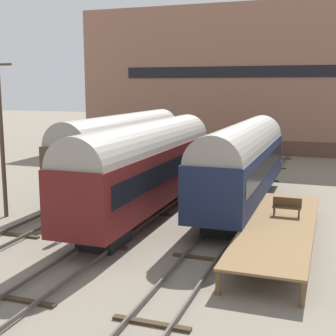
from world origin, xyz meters
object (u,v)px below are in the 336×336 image
object	(u,v)px
train_car_maroon	(146,164)
bench	(287,206)
train_car_brown	(124,145)
utility_pole	(1,129)
train_car_navy	(243,160)
person_worker	(64,218)

from	to	relation	value
train_car_maroon	bench	size ratio (longest dim) A/B	11.61
train_car_brown	bench	world-z (taller)	train_car_brown
train_car_maroon	utility_pole	world-z (taller)	utility_pole
train_car_navy	bench	xyz separation A→B (m)	(3.10, -4.70, -1.46)
train_car_maroon	person_worker	distance (m)	6.00
train_car_navy	train_car_maroon	world-z (taller)	train_car_maroon
train_car_navy	train_car_maroon	distance (m)	6.07
train_car_brown	utility_pole	bearing A→B (deg)	-105.46
train_car_maroon	bench	xyz separation A→B (m)	(7.90, -0.96, -1.56)
train_car_navy	person_worker	bearing A→B (deg)	-128.25
train_car_navy	bench	distance (m)	5.82
train_car_maroon	person_worker	xyz separation A→B (m)	(-2.24, -5.19, -2.00)
train_car_navy	train_car_maroon	size ratio (longest dim) A/B	0.99
train_car_maroon	train_car_navy	bearing A→B (deg)	37.92
train_car_navy	person_worker	size ratio (longest dim) A/B	9.07
bench	train_car_navy	bearing A→B (deg)	123.46
train_car_navy	person_worker	xyz separation A→B (m)	(-7.03, -8.92, -1.90)
train_car_brown	train_car_navy	bearing A→B (deg)	-20.90
bench	person_worker	distance (m)	10.99
train_car_brown	person_worker	distance (m)	12.99
person_worker	bench	bearing A→B (deg)	22.63
train_car_maroon	person_worker	bearing A→B (deg)	-113.36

